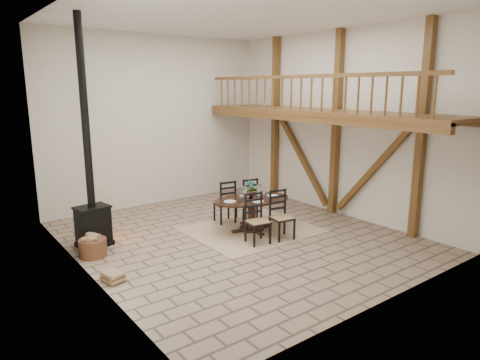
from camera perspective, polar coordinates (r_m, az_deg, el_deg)
ground at (r=10.29m, az=-0.43°, el=-7.57°), size 8.00×8.00×0.00m
room_shell at (r=10.44m, az=4.88°, el=9.61°), size 7.02×8.02×5.01m
rug at (r=10.73m, az=1.57°, el=-6.67°), size 3.00×2.50×0.02m
dining_table at (r=10.59m, az=1.58°, el=-4.37°), size 2.15×2.35×1.27m
wood_stove at (r=9.96m, az=-19.23°, el=-2.25°), size 0.79×0.65×5.00m
log_basket at (r=9.61m, az=-19.03°, el=-8.42°), size 0.57×0.57×0.47m
log_stack at (r=8.35m, az=-16.59°, el=-12.23°), size 0.38×0.47×0.21m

